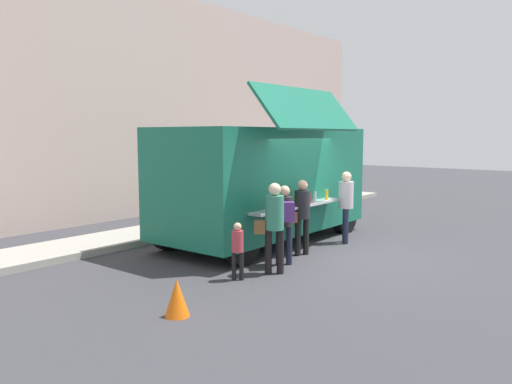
{
  "coord_description": "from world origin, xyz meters",
  "views": [
    {
      "loc": [
        -9.3,
        -5.12,
        2.58
      ],
      "look_at": [
        -0.64,
        1.91,
        1.3
      ],
      "focal_mm": 35.05,
      "sensor_mm": 36.0,
      "label": 1
    }
  ],
  "objects_px": {
    "customer_rear_waiting": "(274,220)",
    "traffic_cone_orange": "(177,297)",
    "food_truck_main": "(265,180)",
    "child_near_queue": "(238,246)",
    "customer_front_ordering": "(302,211)",
    "customer_mid_with_backpack": "(285,217)",
    "customer_extra_browsing": "(346,201)",
    "trash_bin": "(282,198)"
  },
  "relations": [
    {
      "from": "traffic_cone_orange",
      "to": "child_near_queue",
      "type": "bearing_deg",
      "value": 15.14
    },
    {
      "from": "food_truck_main",
      "to": "customer_rear_waiting",
      "type": "relative_size",
      "value": 3.33
    },
    {
      "from": "trash_bin",
      "to": "customer_extra_browsing",
      "type": "height_order",
      "value": "customer_extra_browsing"
    },
    {
      "from": "child_near_queue",
      "to": "customer_extra_browsing",
      "type": "bearing_deg",
      "value": -29.73
    },
    {
      "from": "customer_extra_browsing",
      "to": "trash_bin",
      "type": "bearing_deg",
      "value": -67.32
    },
    {
      "from": "customer_front_ordering",
      "to": "food_truck_main",
      "type": "bearing_deg",
      "value": -2.23
    },
    {
      "from": "traffic_cone_orange",
      "to": "food_truck_main",
      "type": "bearing_deg",
      "value": 24.43
    },
    {
      "from": "customer_front_ordering",
      "to": "child_near_queue",
      "type": "height_order",
      "value": "customer_front_ordering"
    },
    {
      "from": "food_truck_main",
      "to": "customer_front_ordering",
      "type": "bearing_deg",
      "value": -114.37
    },
    {
      "from": "traffic_cone_orange",
      "to": "customer_front_ordering",
      "type": "height_order",
      "value": "customer_front_ordering"
    },
    {
      "from": "traffic_cone_orange",
      "to": "customer_extra_browsing",
      "type": "xyz_separation_m",
      "value": [
        5.86,
        0.55,
        0.75
      ]
    },
    {
      "from": "trash_bin",
      "to": "traffic_cone_orange",
      "type": "bearing_deg",
      "value": -152.68
    },
    {
      "from": "traffic_cone_orange",
      "to": "customer_mid_with_backpack",
      "type": "distance_m",
      "value": 3.36
    },
    {
      "from": "customer_mid_with_backpack",
      "to": "child_near_queue",
      "type": "bearing_deg",
      "value": 128.99
    },
    {
      "from": "traffic_cone_orange",
      "to": "trash_bin",
      "type": "xyz_separation_m",
      "value": [
        8.74,
        4.51,
        0.21
      ]
    },
    {
      "from": "customer_extra_browsing",
      "to": "customer_front_ordering",
      "type": "bearing_deg",
      "value": 54.39
    },
    {
      "from": "food_truck_main",
      "to": "customer_front_ordering",
      "type": "distance_m",
      "value": 1.74
    },
    {
      "from": "trash_bin",
      "to": "customer_rear_waiting",
      "type": "relative_size",
      "value": 0.57
    },
    {
      "from": "trash_bin",
      "to": "customer_rear_waiting",
      "type": "height_order",
      "value": "customer_rear_waiting"
    },
    {
      "from": "trash_bin",
      "to": "customer_front_ordering",
      "type": "distance_m",
      "value": 5.99
    },
    {
      "from": "child_near_queue",
      "to": "traffic_cone_orange",
      "type": "bearing_deg",
      "value": 164.92
    },
    {
      "from": "child_near_queue",
      "to": "customer_rear_waiting",
      "type": "bearing_deg",
      "value": -49.51
    },
    {
      "from": "customer_rear_waiting",
      "to": "traffic_cone_orange",
      "type": "bearing_deg",
      "value": 144.17
    },
    {
      "from": "traffic_cone_orange",
      "to": "customer_front_ordering",
      "type": "xyz_separation_m",
      "value": [
        4.16,
        0.67,
        0.69
      ]
    },
    {
      "from": "customer_mid_with_backpack",
      "to": "customer_rear_waiting",
      "type": "xyz_separation_m",
      "value": [
        -0.63,
        -0.2,
        0.04
      ]
    },
    {
      "from": "food_truck_main",
      "to": "trash_bin",
      "type": "height_order",
      "value": "food_truck_main"
    },
    {
      "from": "trash_bin",
      "to": "customer_mid_with_backpack",
      "type": "xyz_separation_m",
      "value": [
        -5.49,
        -4.05,
        0.49
      ]
    },
    {
      "from": "customer_mid_with_backpack",
      "to": "child_near_queue",
      "type": "distance_m",
      "value": 1.4
    },
    {
      "from": "trash_bin",
      "to": "customer_mid_with_backpack",
      "type": "bearing_deg",
      "value": -143.57
    },
    {
      "from": "food_truck_main",
      "to": "traffic_cone_orange",
      "type": "distance_m",
      "value": 5.44
    },
    {
      "from": "customer_front_ordering",
      "to": "customer_rear_waiting",
      "type": "distance_m",
      "value": 1.59
    },
    {
      "from": "customer_extra_browsing",
      "to": "food_truck_main",
      "type": "bearing_deg",
      "value": 0.9
    },
    {
      "from": "customer_front_ordering",
      "to": "customer_rear_waiting",
      "type": "relative_size",
      "value": 0.96
    },
    {
      "from": "traffic_cone_orange",
      "to": "customer_extra_browsing",
      "type": "height_order",
      "value": "customer_extra_browsing"
    },
    {
      "from": "child_near_queue",
      "to": "customer_front_ordering",
      "type": "bearing_deg",
      "value": -26.18
    },
    {
      "from": "child_near_queue",
      "to": "trash_bin",
      "type": "bearing_deg",
      "value": 0.11
    },
    {
      "from": "traffic_cone_orange",
      "to": "customer_rear_waiting",
      "type": "height_order",
      "value": "customer_rear_waiting"
    },
    {
      "from": "customer_front_ordering",
      "to": "child_near_queue",
      "type": "relative_size",
      "value": 1.57
    },
    {
      "from": "traffic_cone_orange",
      "to": "customer_rear_waiting",
      "type": "relative_size",
      "value": 0.32
    },
    {
      "from": "customer_rear_waiting",
      "to": "customer_extra_browsing",
      "type": "height_order",
      "value": "customer_extra_browsing"
    },
    {
      "from": "food_truck_main",
      "to": "customer_mid_with_backpack",
      "type": "bearing_deg",
      "value": -133.16
    },
    {
      "from": "food_truck_main",
      "to": "customer_front_ordering",
      "type": "height_order",
      "value": "food_truck_main"
    }
  ]
}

